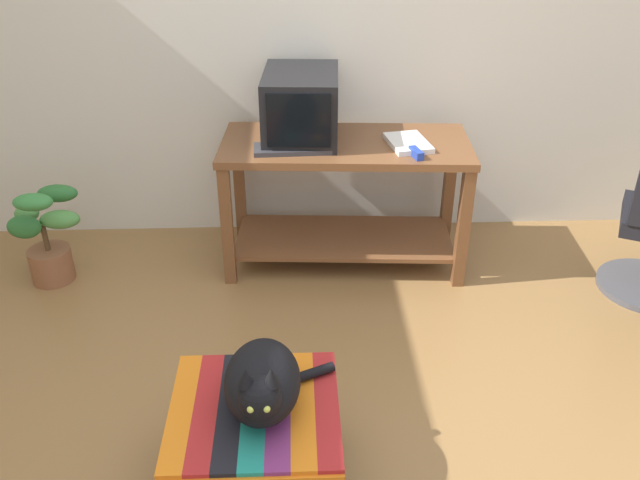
{
  "coord_description": "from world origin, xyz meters",
  "views": [
    {
      "loc": [
        -0.1,
        -1.65,
        1.98
      ],
      "look_at": [
        -0.0,
        0.85,
        0.55
      ],
      "focal_mm": 37.5,
      "sensor_mm": 36.0,
      "label": 1
    }
  ],
  "objects_px": {
    "desk": "(345,182)",
    "ottoman_with_blanket": "(257,447)",
    "cat": "(263,383)",
    "keyboard": "(294,149)",
    "tv_monitor": "(301,106)",
    "potted_plant": "(47,238)",
    "book": "(408,143)",
    "stapler": "(416,153)"
  },
  "relations": [
    {
      "from": "tv_monitor",
      "to": "cat",
      "type": "height_order",
      "value": "tv_monitor"
    },
    {
      "from": "desk",
      "to": "stapler",
      "type": "xyz_separation_m",
      "value": [
        0.33,
        -0.22,
        0.25
      ]
    },
    {
      "from": "cat",
      "to": "stapler",
      "type": "distance_m",
      "value": 1.55
    },
    {
      "from": "ottoman_with_blanket",
      "to": "cat",
      "type": "distance_m",
      "value": 0.3
    },
    {
      "from": "desk",
      "to": "potted_plant",
      "type": "xyz_separation_m",
      "value": [
        -1.57,
        -0.15,
        -0.22
      ]
    },
    {
      "from": "keyboard",
      "to": "potted_plant",
      "type": "xyz_separation_m",
      "value": [
        -1.3,
        -0.04,
        -0.46
      ]
    },
    {
      "from": "desk",
      "to": "cat",
      "type": "distance_m",
      "value": 1.62
    },
    {
      "from": "tv_monitor",
      "to": "cat",
      "type": "bearing_deg",
      "value": -91.89
    },
    {
      "from": "tv_monitor",
      "to": "book",
      "type": "distance_m",
      "value": 0.58
    },
    {
      "from": "desk",
      "to": "keyboard",
      "type": "relative_size",
      "value": 3.31
    },
    {
      "from": "ottoman_with_blanket",
      "to": "cat",
      "type": "xyz_separation_m",
      "value": [
        0.03,
        -0.0,
        0.3
      ]
    },
    {
      "from": "stapler",
      "to": "desk",
      "type": "bearing_deg",
      "value": 132.38
    },
    {
      "from": "tv_monitor",
      "to": "potted_plant",
      "type": "distance_m",
      "value": 1.5
    },
    {
      "from": "tv_monitor",
      "to": "keyboard",
      "type": "relative_size",
      "value": 1.36
    },
    {
      "from": "keyboard",
      "to": "ottoman_with_blanket",
      "type": "height_order",
      "value": "keyboard"
    },
    {
      "from": "potted_plant",
      "to": "stapler",
      "type": "relative_size",
      "value": 5.18
    },
    {
      "from": "book",
      "to": "cat",
      "type": "distance_m",
      "value": 1.68
    },
    {
      "from": "book",
      "to": "ottoman_with_blanket",
      "type": "height_order",
      "value": "book"
    },
    {
      "from": "tv_monitor",
      "to": "ottoman_with_blanket",
      "type": "relative_size",
      "value": 0.95
    },
    {
      "from": "ottoman_with_blanket",
      "to": "cat",
      "type": "relative_size",
      "value": 1.43
    },
    {
      "from": "potted_plant",
      "to": "keyboard",
      "type": "bearing_deg",
      "value": 1.78
    },
    {
      "from": "ottoman_with_blanket",
      "to": "potted_plant",
      "type": "bearing_deg",
      "value": 129.28
    },
    {
      "from": "keyboard",
      "to": "ottoman_with_blanket",
      "type": "distance_m",
      "value": 1.55
    },
    {
      "from": "keyboard",
      "to": "potted_plant",
      "type": "distance_m",
      "value": 1.38
    },
    {
      "from": "book",
      "to": "ottoman_with_blanket",
      "type": "relative_size",
      "value": 0.48
    },
    {
      "from": "cat",
      "to": "potted_plant",
      "type": "xyz_separation_m",
      "value": [
        -1.19,
        1.41,
        -0.23
      ]
    },
    {
      "from": "tv_monitor",
      "to": "potted_plant",
      "type": "bearing_deg",
      "value": -166.55
    },
    {
      "from": "tv_monitor",
      "to": "potted_plant",
      "type": "relative_size",
      "value": 0.96
    },
    {
      "from": "desk",
      "to": "ottoman_with_blanket",
      "type": "height_order",
      "value": "desk"
    },
    {
      "from": "keyboard",
      "to": "cat",
      "type": "relative_size",
      "value": 1.0
    },
    {
      "from": "book",
      "to": "cat",
      "type": "xyz_separation_m",
      "value": [
        -0.7,
        -1.51,
        -0.24
      ]
    },
    {
      "from": "desk",
      "to": "tv_monitor",
      "type": "height_order",
      "value": "tv_monitor"
    },
    {
      "from": "desk",
      "to": "keyboard",
      "type": "bearing_deg",
      "value": -153.42
    },
    {
      "from": "book",
      "to": "stapler",
      "type": "xyz_separation_m",
      "value": [
        0.02,
        -0.15,
        0.01
      ]
    },
    {
      "from": "book",
      "to": "potted_plant",
      "type": "distance_m",
      "value": 1.95
    },
    {
      "from": "desk",
      "to": "tv_monitor",
      "type": "bearing_deg",
      "value": 164.03
    },
    {
      "from": "tv_monitor",
      "to": "potted_plant",
      "type": "height_order",
      "value": "tv_monitor"
    },
    {
      "from": "ottoman_with_blanket",
      "to": "potted_plant",
      "type": "relative_size",
      "value": 1.01
    },
    {
      "from": "desk",
      "to": "cat",
      "type": "xyz_separation_m",
      "value": [
        -0.38,
        -1.57,
        0.0
      ]
    },
    {
      "from": "ottoman_with_blanket",
      "to": "stapler",
      "type": "relative_size",
      "value": 5.23
    },
    {
      "from": "desk",
      "to": "book",
      "type": "height_order",
      "value": "book"
    },
    {
      "from": "potted_plant",
      "to": "stapler",
      "type": "bearing_deg",
      "value": -1.85
    }
  ]
}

